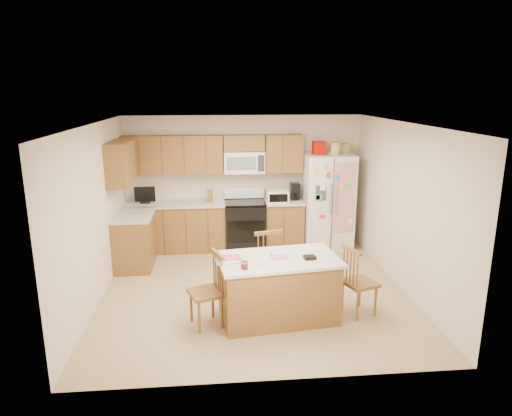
{
  "coord_description": "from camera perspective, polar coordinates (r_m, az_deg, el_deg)",
  "views": [
    {
      "loc": [
        -0.56,
        -6.39,
        2.96
      ],
      "look_at": [
        0.06,
        0.35,
        1.2
      ],
      "focal_mm": 32.0,
      "sensor_mm": 36.0,
      "label": 1
    }
  ],
  "objects": [
    {
      "name": "windsor_chair_right",
      "position": [
        6.34,
        12.65,
        -9.08
      ],
      "size": [
        0.51,
        0.52,
        0.96
      ],
      "color": "brown",
      "rests_on": "ground"
    },
    {
      "name": "ground",
      "position": [
        7.07,
        -0.26,
        -10.18
      ],
      "size": [
        4.5,
        4.5,
        0.0
      ],
      "primitive_type": "plane",
      "color": "tan",
      "rests_on": "ground"
    },
    {
      "name": "windsor_chair_left",
      "position": [
        5.95,
        -6.07,
        -10.37
      ],
      "size": [
        0.51,
        0.53,
        0.97
      ],
      "color": "brown",
      "rests_on": "ground"
    },
    {
      "name": "windsor_chair_back",
      "position": [
        6.79,
        1.12,
        -6.84
      ],
      "size": [
        0.52,
        0.5,
        1.02
      ],
      "color": "brown",
      "rests_on": "ground"
    },
    {
      "name": "island",
      "position": [
        6.1,
        2.75,
        -9.94
      ],
      "size": [
        1.65,
        1.09,
        0.94
      ],
      "color": "brown",
      "rests_on": "ground"
    },
    {
      "name": "refrigerator",
      "position": [
        8.78,
        8.91,
        0.97
      ],
      "size": [
        0.9,
        0.79,
        2.04
      ],
      "color": "white",
      "rests_on": "ground"
    },
    {
      "name": "stove",
      "position": [
        8.71,
        -1.38,
        -2.01
      ],
      "size": [
        0.76,
        0.65,
        1.13
      ],
      "color": "black",
      "rests_on": "ground"
    },
    {
      "name": "room_shell",
      "position": [
        6.59,
        -0.27,
        1.26
      ],
      "size": [
        4.6,
        4.6,
        2.52
      ],
      "color": "beige",
      "rests_on": "ground"
    },
    {
      "name": "cabinetry",
      "position": [
        8.45,
        -8.0,
        0.42
      ],
      "size": [
        3.36,
        1.56,
        2.15
      ],
      "color": "brown",
      "rests_on": "ground"
    }
  ]
}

